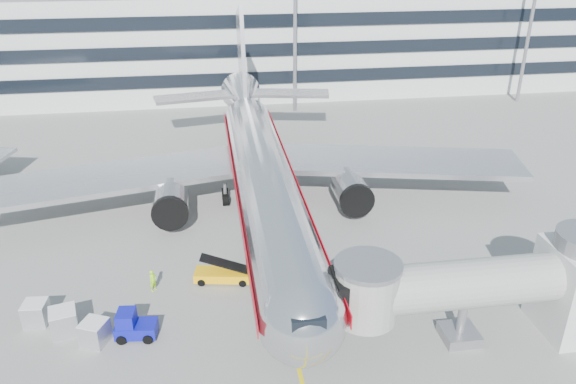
{
  "coord_description": "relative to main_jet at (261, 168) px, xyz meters",
  "views": [
    {
      "loc": [
        -4.45,
        -34.36,
        23.66
      ],
      "look_at": [
        1.76,
        6.91,
        4.0
      ],
      "focal_mm": 35.0,
      "sensor_mm": 36.0,
      "label": 1
    }
  ],
  "objects": [
    {
      "name": "main_jet",
      "position": [
        0.0,
        0.0,
        0.0
      ],
      "size": [
        50.95,
        48.7,
        16.06
      ],
      "color": "silver",
      "rests_on": "ground"
    },
    {
      "name": "belt_loader",
      "position": [
        -4.01,
        -10.97,
        -3.64
      ],
      "size": [
        4.47,
        2.22,
        2.09
      ],
      "color": "#FFB50A",
      "rests_on": "ground"
    },
    {
      "name": "ramp_worker",
      "position": [
        -9.02,
        -11.44,
        -3.41
      ],
      "size": [
        0.7,
        0.72,
        1.66
      ],
      "primitive_type": "imported",
      "rotation": [
        0.0,
        0.0,
        0.85
      ],
      "color": "#A5FF1A",
      "rests_on": "ground"
    },
    {
      "name": "terminal",
      "position": [
        0.0,
        46.23,
        3.57
      ],
      "size": [
        150.0,
        24.25,
        15.6
      ],
      "color": "silver",
      "rests_on": "ground"
    },
    {
      "name": "cargo_container_right",
      "position": [
        -16.38,
        -14.03,
        -3.45
      ],
      "size": [
        1.59,
        1.59,
        1.57
      ],
      "color": "#B1B3B9",
      "rests_on": "ground"
    },
    {
      "name": "ground",
      "position": [
        0.0,
        -11.72,
        -4.23
      ],
      "size": [
        180.0,
        180.0,
        0.0
      ],
      "primitive_type": "plane",
      "color": "gray",
      "rests_on": "ground"
    },
    {
      "name": "jet_bridge",
      "position": [
        12.18,
        -19.72,
        -0.36
      ],
      "size": [
        17.8,
        4.5,
        7.0
      ],
      "color": "silver",
      "rests_on": "ground"
    },
    {
      "name": "light_mast_centre",
      "position": [
        8.0,
        30.28,
        10.64
      ],
      "size": [
        2.4,
        1.2,
        25.45
      ],
      "color": "gray",
      "rests_on": "ground"
    },
    {
      "name": "baggage_tug",
      "position": [
        -9.91,
        -16.42,
        -3.4
      ],
      "size": [
        2.71,
        1.89,
        1.92
      ],
      "color": "#0E12A0",
      "rests_on": "ground"
    },
    {
      "name": "cargo_container_front",
      "position": [
        -14.34,
        -15.37,
        -3.36
      ],
      "size": [
        1.98,
        1.98,
        1.74
      ],
      "color": "#B1B3B9",
      "rests_on": "ground"
    },
    {
      "name": "cargo_container_left",
      "position": [
        -12.25,
        -16.65,
        -3.44
      ],
      "size": [
        1.96,
        1.96,
        1.58
      ],
      "color": "#B1B3B9",
      "rests_on": "ground"
    },
    {
      "name": "lead_in_line",
      "position": [
        0.0,
        -1.72,
        -4.23
      ],
      "size": [
        0.25,
        70.0,
        0.01
      ],
      "primitive_type": "cube",
      "color": "yellow",
      "rests_on": "ground"
    }
  ]
}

